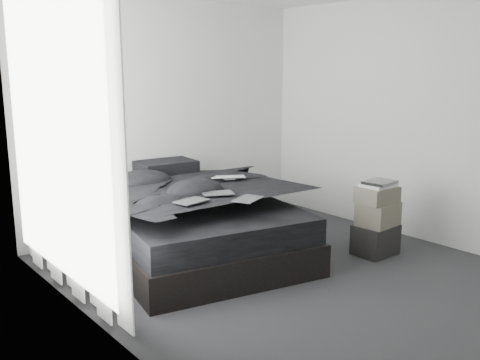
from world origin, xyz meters
TOP-DOWN VIEW (x-y plane):
  - floor at (0.00, 0.00)m, footprint 3.60×4.20m
  - wall_back at (0.00, 2.10)m, footprint 3.60×0.01m
  - wall_left at (-1.80, 0.00)m, footprint 0.01×4.20m
  - wall_right at (1.80, 0.00)m, footprint 0.01×4.20m
  - window_left at (-1.78, 0.90)m, footprint 0.02×2.00m
  - curtain_left at (-1.73, 0.90)m, footprint 0.06×2.12m
  - bed at (-0.40, 1.02)m, footprint 2.08×2.51m
  - mattress at (-0.40, 1.02)m, footprint 2.01×2.43m
  - duvet at (-0.42, 0.97)m, footprint 1.98×2.18m
  - pillow_lower at (-0.29, 1.87)m, footprint 0.74×0.58m
  - pillow_upper at (-0.22, 1.84)m, footprint 0.66×0.49m
  - laptop at (0.01, 0.99)m, footprint 0.42×0.37m
  - comic_a at (-0.79, 0.49)m, footprint 0.31×0.23m
  - comic_b at (-0.44, 0.59)m, footprint 0.33×0.28m
  - comic_c at (-0.36, 0.24)m, footprint 0.33×0.28m
  - side_stand at (-1.35, 1.04)m, footprint 0.39×0.39m
  - papers at (-1.34, 1.03)m, footprint 0.29×0.25m
  - floor_books at (-1.40, 1.21)m, footprint 0.14×0.20m
  - box_lower at (1.02, -0.10)m, footprint 0.41×0.32m
  - box_mid at (1.03, -0.11)m, footprint 0.40×0.33m
  - box_upper at (1.01, -0.10)m, footprint 0.38×0.31m
  - art_book_white at (1.02, -0.10)m, footprint 0.31×0.25m
  - art_book_snake at (1.03, -0.11)m, footprint 0.33×0.27m

SIDE VIEW (x-z plane):
  - floor at x=0.00m, z-range -0.01..0.01m
  - floor_books at x=-1.40m, z-range 0.00..0.14m
  - bed at x=-0.40m, z-range 0.00..0.30m
  - box_lower at x=1.02m, z-range 0.00..0.30m
  - side_stand at x=-1.35m, z-range 0.00..0.63m
  - box_mid at x=1.03m, z-range 0.30..0.53m
  - mattress at x=-0.40m, z-range 0.30..0.54m
  - pillow_lower at x=-0.29m, z-range 0.54..0.69m
  - box_upper at x=1.01m, z-range 0.53..0.69m
  - papers at x=-1.34m, z-range 0.63..0.65m
  - duvet at x=-0.42m, z-range 0.54..0.80m
  - art_book_white at x=1.02m, z-range 0.69..0.73m
  - art_book_snake at x=1.03m, z-range 0.73..0.75m
  - pillow_upper at x=-0.22m, z-range 0.69..0.83m
  - comic_a at x=-0.79m, z-range 0.80..0.80m
  - comic_b at x=-0.44m, z-range 0.80..0.81m
  - laptop at x=0.01m, z-range 0.80..0.82m
  - comic_c at x=-0.36m, z-range 0.81..0.82m
  - curtain_left at x=-1.73m, z-range 0.04..2.52m
  - wall_back at x=0.00m, z-range 0.00..2.60m
  - wall_left at x=-1.80m, z-range 0.00..2.60m
  - wall_right at x=1.80m, z-range 0.00..2.60m
  - window_left at x=-1.78m, z-range 0.20..2.50m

